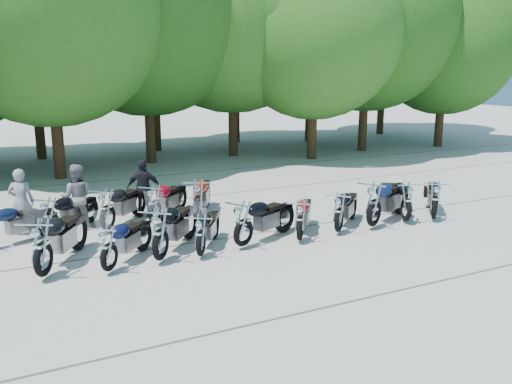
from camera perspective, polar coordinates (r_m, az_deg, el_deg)
name	(u,v)px	position (r m, az deg, el deg)	size (l,w,h in m)	color
ground	(285,251)	(12.75, 3.03, -6.19)	(90.00, 90.00, 0.00)	#A59E95
tree_3	(47,6)	(21.93, -21.18, 17.77)	(8.70, 8.70, 10.67)	#3A2614
tree_4	(145,7)	(24.55, -11.63, 18.50)	(9.13, 9.13, 11.20)	#3A2614
tree_5	(232,13)	(26.03, -2.54, 18.27)	(9.04, 9.04, 11.10)	#3A2614
tree_6	(314,30)	(25.26, 6.17, 16.64)	(8.00, 8.00, 9.82)	#3A2614
tree_7	(367,21)	(28.18, 11.65, 17.26)	(8.79, 8.79, 10.79)	#3A2614
tree_8	(445,42)	(30.75, 19.31, 14.72)	(7.53, 7.53, 9.25)	#3A2614
tree_11	(31,37)	(27.00, -22.60, 14.84)	(7.56, 7.56, 9.28)	#3A2614
tree_12	(153,35)	(28.06, -10.83, 15.95)	(7.88, 7.88, 9.67)	#3A2614
tree_13	(235,32)	(30.72, -2.22, 16.47)	(8.31, 8.31, 10.20)	#3A2614
tree_14	(311,37)	(31.38, 5.79, 15.97)	(8.02, 8.02, 9.84)	#3A2614
tree_15	(385,19)	(35.68, 13.47, 17.25)	(9.67, 9.67, 11.86)	#3A2614
motorcycle_0	(42,246)	(11.67, -21.59, -5.28)	(0.76, 2.51, 1.42)	black
motorcycle_1	(109,246)	(11.60, -15.26, -5.54)	(0.63, 2.08, 1.18)	black
motorcycle_2	(160,232)	(11.94, -10.06, -4.21)	(0.75, 2.46, 1.39)	black
motorcycle_3	(201,234)	(12.15, -5.84, -4.37)	(0.62, 2.03, 1.15)	black
motorcycle_4	(243,222)	(12.69, -1.34, -3.18)	(0.70, 2.31, 1.30)	black
motorcycle_5	(300,219)	(13.19, 4.68, -2.84)	(0.64, 2.11, 1.19)	#920805
motorcycle_6	(339,211)	(13.96, 8.76, -1.98)	(0.66, 2.17, 1.23)	black
motorcycle_7	(374,202)	(14.56, 12.35, -1.07)	(0.78, 2.55, 1.44)	#0D1939
motorcycle_8	(407,200)	(15.30, 15.57, -0.84)	(0.70, 2.30, 1.30)	black
motorcycle_9	(435,199)	(15.76, 18.31, -0.68)	(0.68, 2.25, 1.27)	black
motorcycle_11	(50,216)	(14.29, -20.83, -2.36)	(0.66, 2.16, 1.22)	black
motorcycle_12	(107,208)	(14.46, -15.39, -1.62)	(0.70, 2.31, 1.30)	black
motorcycle_13	(155,203)	(14.77, -10.63, -1.13)	(0.68, 2.25, 1.27)	maroon
motorcycle_14	(198,198)	(14.87, -6.12, -0.68)	(0.74, 2.43, 1.37)	#961B05
rider_0	(21,202)	(14.92, -23.47, -0.97)	(0.63, 0.41, 1.72)	gray
rider_1	(77,197)	(14.99, -18.37, -0.47)	(0.84, 0.66, 1.73)	gray
rider_2	(144,189)	(15.64, -11.70, 0.35)	(0.98, 0.41, 1.67)	black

